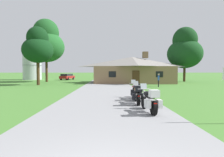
{
  "coord_description": "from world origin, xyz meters",
  "views": [
    {
      "loc": [
        0.06,
        -2.41,
        1.99
      ],
      "look_at": [
        0.66,
        22.83,
        0.98
      ],
      "focal_mm": 29.2,
      "sensor_mm": 36.0,
      "label": 1
    }
  ],
  "objects": [
    {
      "name": "stone_lodge",
      "position": [
        4.36,
        29.52,
        2.32
      ],
      "size": [
        13.61,
        9.31,
        5.41
      ],
      "color": "#896B4C",
      "rests_on": "ground"
    },
    {
      "name": "motorcycle_black_nearest_to_camera",
      "position": [
        2.02,
        5.93,
        0.61
      ],
      "size": [
        0.84,
        2.08,
        1.3
      ],
      "rotation": [
        0.0,
        0.0,
        0.1
      ],
      "color": "black",
      "rests_on": "asphalt_driveway"
    },
    {
      "name": "asphalt_driveway",
      "position": [
        0.0,
        18.0,
        0.03
      ],
      "size": [
        6.4,
        80.0,
        0.06
      ],
      "primitive_type": "cube",
      "color": "gray",
      "rests_on": "ground"
    },
    {
      "name": "motorcycle_red_farthest_in_row",
      "position": [
        1.98,
        10.15,
        0.61
      ],
      "size": [
        0.72,
        2.08,
        1.3
      ],
      "rotation": [
        0.0,
        0.0,
        -0.0
      ],
      "color": "black",
      "rests_on": "asphalt_driveway"
    },
    {
      "name": "motorcycle_orange_second_in_row",
      "position": [
        1.82,
        8.24,
        0.61
      ],
      "size": [
        0.77,
        2.08,
        1.3
      ],
      "rotation": [
        0.0,
        0.0,
        -0.05
      ],
      "color": "black",
      "rests_on": "asphalt_driveway"
    },
    {
      "name": "ground_plane",
      "position": [
        0.0,
        20.0,
        0.0
      ],
      "size": [
        500.0,
        500.0,
        0.0
      ],
      "primitive_type": "plane",
      "color": "#42752D"
    },
    {
      "name": "parked_red_suv_far_left",
      "position": [
        -9.41,
        40.28,
        0.78
      ],
      "size": [
        2.8,
        4.89,
        1.4
      ],
      "rotation": [
        0.0,
        0.0,
        -0.22
      ],
      "color": "maroon",
      "rests_on": "ground"
    },
    {
      "name": "tree_left_near",
      "position": [
        -9.96,
        24.04,
        5.51
      ],
      "size": [
        4.31,
        4.31,
        8.36
      ],
      "color": "#422D19",
      "rests_on": "ground"
    },
    {
      "name": "tree_right_of_lodge",
      "position": [
        14.76,
        32.11,
        6.11
      ],
      "size": [
        6.51,
        6.51,
        10.38
      ],
      "color": "#422D19",
      "rests_on": "ground"
    },
    {
      "name": "bystander_blue_shirt_near_lodge",
      "position": [
        6.53,
        20.55,
        0.95
      ],
      "size": [
        0.31,
        0.53,
        1.69
      ],
      "rotation": [
        0.0,
        0.0,
        4.44
      ],
      "color": "black",
      "rests_on": "ground"
    },
    {
      "name": "metal_silo_distant",
      "position": [
        -17.6,
        40.67,
        3.92
      ],
      "size": [
        4.24,
        4.24,
        7.83
      ],
      "color": "#B2B7BC",
      "rests_on": "ground"
    },
    {
      "name": "tree_left_far",
      "position": [
        -11.41,
        32.04,
        7.32
      ],
      "size": [
        6.66,
        6.66,
        11.69
      ],
      "color": "#422D19",
      "rests_on": "ground"
    }
  ]
}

